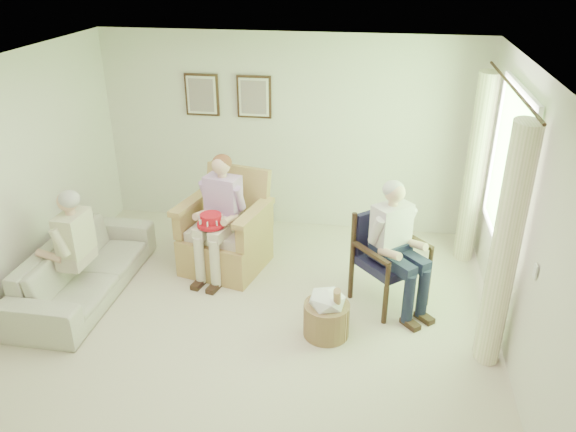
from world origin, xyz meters
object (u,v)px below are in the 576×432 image
object	(u,v)px
hatbox	(327,312)
person_sofa	(70,243)
wood_armchair	(391,253)
sofa	(85,268)
red_hat	(211,221)
wicker_armchair	(226,238)
person_dark	(393,239)
person_wicker	(221,208)

from	to	relation	value
hatbox	person_sofa	bearing A→B (deg)	176.83
wood_armchair	sofa	size ratio (longest dim) A/B	0.48
red_hat	hatbox	xyz separation A→B (m)	(1.40, -0.81, -0.50)
sofa	red_hat	world-z (taller)	red_hat
wicker_armchair	red_hat	distance (m)	0.53
person_dark	red_hat	bearing A→B (deg)	132.24
wicker_armchair	person_sofa	size ratio (longest dim) A/B	0.93
person_wicker	hatbox	bearing A→B (deg)	-23.76
wicker_armchair	person_wicker	size ratio (longest dim) A/B	0.83
person_dark	person_sofa	bearing A→B (deg)	145.61
wood_armchair	person_dark	distance (m)	0.31
person_wicker	red_hat	world-z (taller)	person_wicker
wood_armchair	red_hat	world-z (taller)	wood_armchair
wood_armchair	hatbox	xyz separation A→B (m)	(-0.60, -0.79, -0.29)
person_wicker	person_dark	world-z (taller)	person_wicker
person_wicker	person_dark	xyz separation A→B (m)	(1.94, -0.38, -0.02)
sofa	person_dark	size ratio (longest dim) A/B	1.51
wood_armchair	hatbox	bearing A→B (deg)	-169.77
wicker_armchair	wood_armchair	distance (m)	1.99
wood_armchair	hatbox	size ratio (longest dim) A/B	1.49
person_wicker	person_sofa	bearing A→B (deg)	-135.66
person_dark	red_hat	world-z (taller)	person_dark
person_wicker	person_dark	distance (m)	1.98
wood_armchair	person_dark	xyz separation A→B (m)	(0.00, -0.17, 0.27)
wood_armchair	red_hat	bearing A→B (deg)	137.00
sofa	hatbox	xyz separation A→B (m)	(2.74, -0.33, -0.04)
wood_armchair	sofa	bearing A→B (deg)	145.38
sofa	person_wicker	bearing A→B (deg)	-64.45
person_sofa	hatbox	bearing A→B (deg)	89.31
wicker_armchair	sofa	world-z (taller)	wicker_armchair
sofa	person_dark	xyz separation A→B (m)	(3.35, 0.29, 0.51)
wood_armchair	person_sofa	size ratio (longest dim) A/B	0.79
wicker_armchair	person_wicker	xyz separation A→B (m)	(0.00, -0.15, 0.47)
wicker_armchair	person_sofa	xyz separation A→B (m)	(-1.40, -1.01, 0.35)
wicker_armchair	sofa	size ratio (longest dim) A/B	0.56
person_dark	hatbox	size ratio (longest dim) A/B	2.05
wicker_armchair	sofa	xyz separation A→B (m)	(-1.40, -0.83, -0.07)
sofa	person_sofa	world-z (taller)	person_sofa
person_sofa	red_hat	xyz separation A→B (m)	(1.34, 0.66, 0.04)
wood_armchair	person_wicker	bearing A→B (deg)	131.30
red_hat	hatbox	world-z (taller)	red_hat
wood_armchair	sofa	distance (m)	3.39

